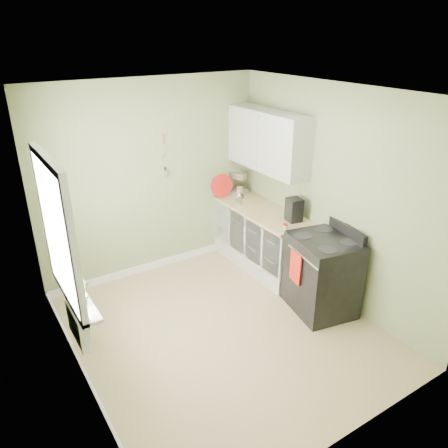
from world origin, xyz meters
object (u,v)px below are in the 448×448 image
kettle (239,198)px  coffee_maker (294,210)px  stand_mixer (237,183)px  stove (322,274)px

kettle → coffee_maker: (0.27, -0.88, 0.06)m
stand_mixer → kettle: bearing=-120.3°
stove → stand_mixer: size_ratio=2.96×
stand_mixer → kettle: size_ratio=2.19×
stove → kettle: 1.69m
stove → coffee_maker: (0.12, 0.72, 0.57)m
kettle → coffee_maker: bearing=-73.1°
kettle → coffee_maker: coffee_maker is taller
stove → stand_mixer: stand_mixer is taller
stand_mixer → kettle: (-0.23, -0.40, -0.07)m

